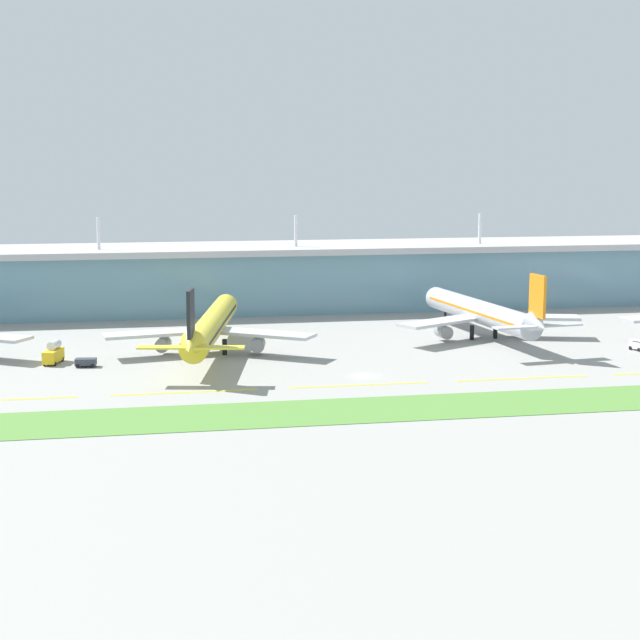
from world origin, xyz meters
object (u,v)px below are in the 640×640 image
Objects in this scene: airliner_far_middle at (481,313)px; fuel_truck at (53,353)px; airliner_near_middle at (211,326)px; pushback_tug at (86,362)px; baggage_cart at (637,345)px.

airliner_far_middle reaches higher than fuel_truck.
airliner_near_middle is 29.88m from pushback_tug.
fuel_truck is at bearing 143.68° from pushback_tug.
pushback_tug is at bearing 178.17° from baggage_cart.
pushback_tug is 125.62m from baggage_cart.
baggage_cart is (30.39, -22.05, -5.19)m from airliner_far_middle.
pushback_tug is 0.61× the size of fuel_truck.
airliner_near_middle is 17.91× the size of baggage_cart.
airliner_near_middle is at bearing -173.33° from airliner_far_middle.
airliner_near_middle reaches higher than pushback_tug.
fuel_truck reaches higher than pushback_tug.
fuel_truck is 1.90× the size of baggage_cart.
pushback_tug is 8.86m from fuel_truck.
airliner_far_middle is at bearing 144.03° from baggage_cart.
pushback_tug is (-95.17, -18.04, -5.35)m from airliner_far_middle.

